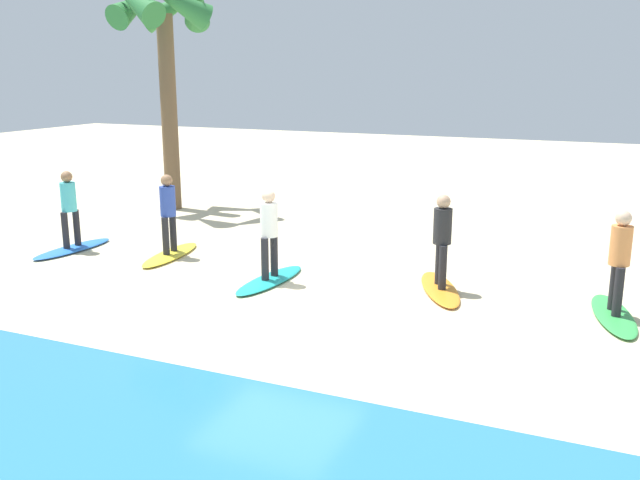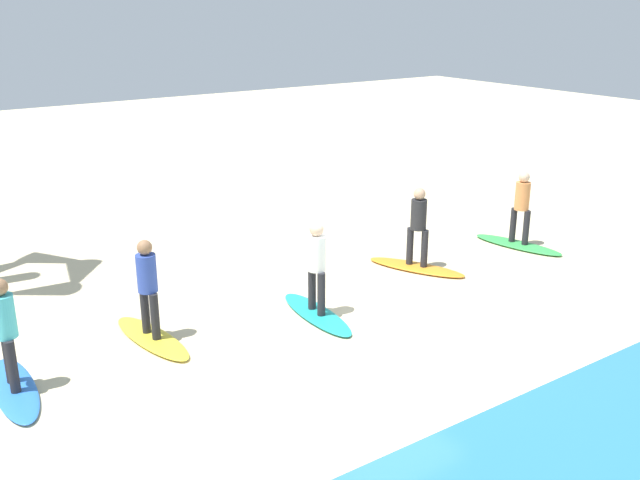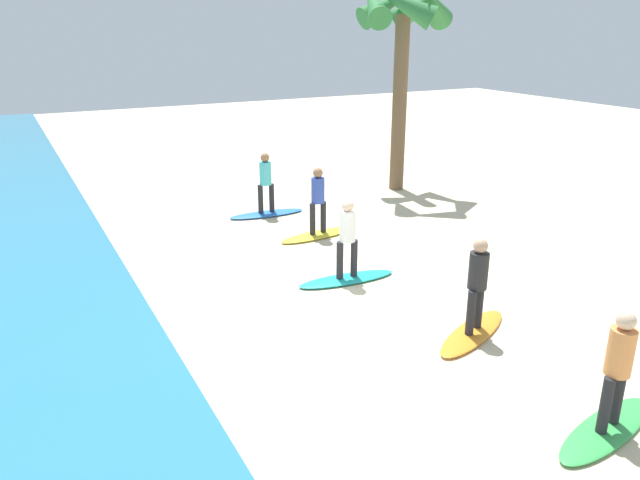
# 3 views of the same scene
# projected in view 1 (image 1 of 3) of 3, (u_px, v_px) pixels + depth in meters

# --- Properties ---
(ground_plane) EXTENTS (60.00, 60.00, 0.00)m
(ground_plane) POSITION_uv_depth(u_px,v_px,m) (277.00, 301.00, 11.85)
(ground_plane) COLOR beige
(surfboard_green) EXTENTS (1.00, 2.17, 0.09)m
(surfboard_green) POSITION_uv_depth(u_px,v_px,m) (613.00, 315.00, 11.01)
(surfboard_green) COLOR green
(surfboard_green) RESTS_ON ground
(surfer_green) EXTENTS (0.32, 0.45, 1.64)m
(surfer_green) POSITION_uv_depth(u_px,v_px,m) (620.00, 254.00, 10.78)
(surfer_green) COLOR #232328
(surfer_green) RESTS_ON surfboard_green
(surfboard_orange) EXTENTS (1.39, 2.14, 0.09)m
(surfboard_orange) POSITION_uv_depth(u_px,v_px,m) (440.00, 289.00, 12.33)
(surfboard_orange) COLOR orange
(surfboard_orange) RESTS_ON ground
(surfer_orange) EXTENTS (0.32, 0.43, 1.64)m
(surfer_orange) POSITION_uv_depth(u_px,v_px,m) (442.00, 234.00, 12.10)
(surfer_orange) COLOR #232328
(surfer_orange) RESTS_ON surfboard_orange
(surfboard_teal) EXTENTS (0.70, 2.13, 0.09)m
(surfboard_teal) POSITION_uv_depth(u_px,v_px,m) (270.00, 280.00, 12.85)
(surfboard_teal) COLOR teal
(surfboard_teal) RESTS_ON ground
(surfer_teal) EXTENTS (0.32, 0.46, 1.64)m
(surfer_teal) POSITION_uv_depth(u_px,v_px,m) (269.00, 227.00, 12.61)
(surfer_teal) COLOR #232328
(surfer_teal) RESTS_ON surfboard_teal
(surfboard_yellow) EXTENTS (0.81, 2.15, 0.09)m
(surfboard_yellow) POSITION_uv_depth(u_px,v_px,m) (170.00, 255.00, 14.60)
(surfboard_yellow) COLOR yellow
(surfboard_yellow) RESTS_ON ground
(surfer_yellow) EXTENTS (0.32, 0.46, 1.64)m
(surfer_yellow) POSITION_uv_depth(u_px,v_px,m) (168.00, 208.00, 14.36)
(surfer_yellow) COLOR #232328
(surfer_yellow) RESTS_ON surfboard_yellow
(surfboard_blue) EXTENTS (0.69, 2.13, 0.09)m
(surfboard_blue) POSITION_uv_depth(u_px,v_px,m) (73.00, 249.00, 15.09)
(surfboard_blue) COLOR blue
(surfboard_blue) RESTS_ON ground
(surfer_blue) EXTENTS (0.32, 0.46, 1.64)m
(surfer_blue) POSITION_uv_depth(u_px,v_px,m) (69.00, 203.00, 14.85)
(surfer_blue) COLOR #232328
(surfer_blue) RESTS_ON surfboard_blue
(palm_tree) EXTENTS (2.88, 3.03, 6.18)m
(palm_tree) POSITION_uv_depth(u_px,v_px,m) (165.00, 25.00, 18.47)
(palm_tree) COLOR brown
(palm_tree) RESTS_ON ground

